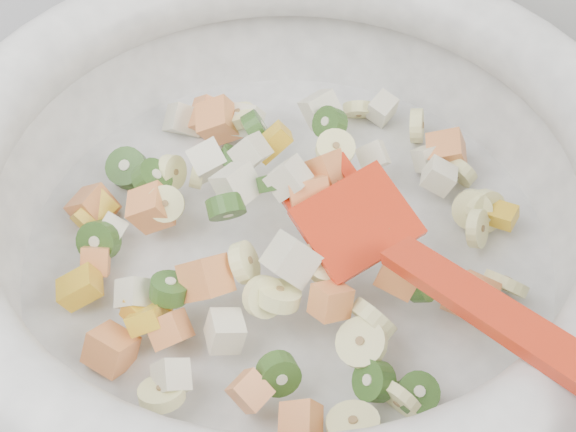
% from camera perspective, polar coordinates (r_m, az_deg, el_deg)
% --- Properties ---
extents(mixing_bowl, '(0.44, 0.42, 0.15)m').
position_cam_1_polar(mixing_bowl, '(0.47, 0.01, 1.17)').
color(mixing_bowl, white).
rests_on(mixing_bowl, counter).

